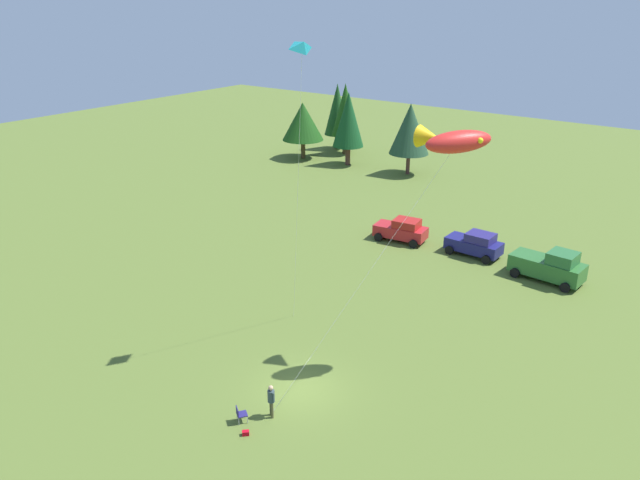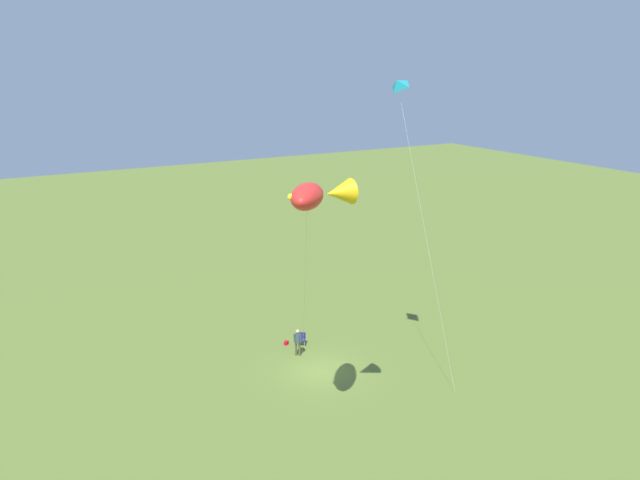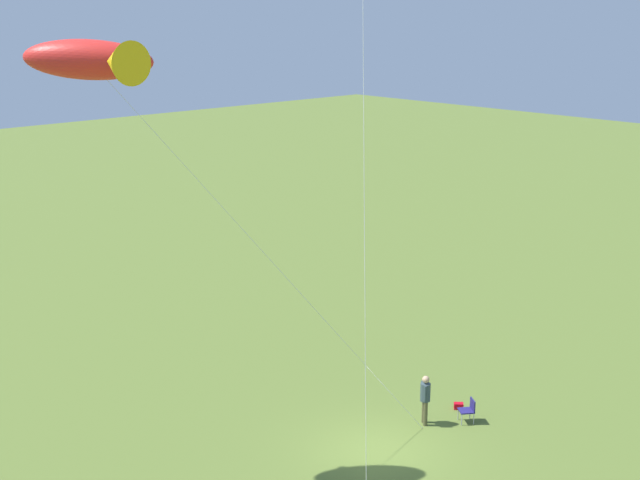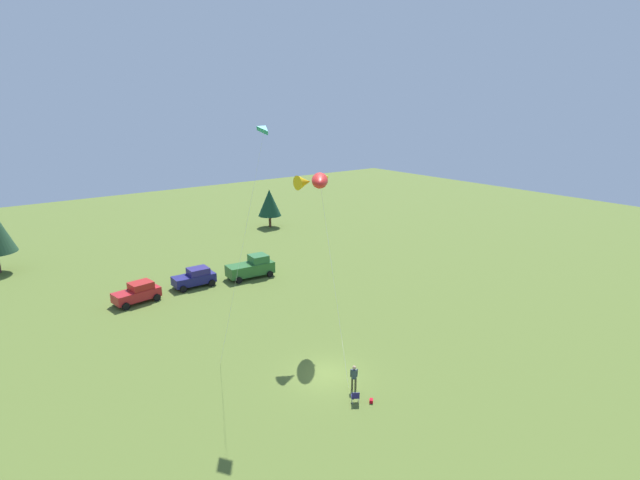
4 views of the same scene
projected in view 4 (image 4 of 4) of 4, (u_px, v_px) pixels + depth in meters
ground_plane at (328, 375)px, 34.44m from camera, size 160.00×160.00×0.00m
person_kite_flyer at (354, 376)px, 32.39m from camera, size 0.50×0.47×1.74m
folding_chair at (355, 396)px, 31.07m from camera, size 0.67×0.67×0.82m
backpack_on_grass at (371, 401)px, 31.24m from camera, size 0.38×0.38×0.22m
car_red_sedan at (138, 293)px, 46.70m from camera, size 4.40×2.67×1.89m
car_navy_hatch at (195, 277)px, 50.77m from camera, size 4.25×2.31×1.89m
truck_green_flatbed at (252, 267)px, 53.42m from camera, size 5.15×2.74×2.34m
kite_large_fish at (316, 181)px, 38.76m from camera, size 6.05×10.76×12.90m
kite_delta_teal at (266, 130)px, 31.35m from camera, size 3.39×3.05×16.93m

